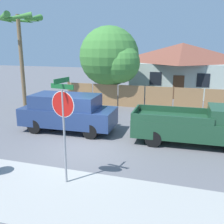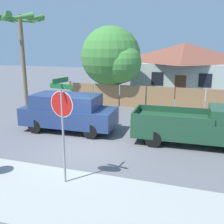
{
  "view_description": "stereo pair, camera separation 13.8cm",
  "coord_description": "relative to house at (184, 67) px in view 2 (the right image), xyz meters",
  "views": [
    {
      "loc": [
        4.36,
        -9.89,
        4.41
      ],
      "look_at": [
        1.1,
        0.59,
        1.6
      ],
      "focal_mm": 42.0,
      "sensor_mm": 36.0,
      "label": 1
    },
    {
      "loc": [
        4.49,
        -9.85,
        4.41
      ],
      "look_at": [
        1.1,
        0.59,
        1.6
      ],
      "focal_mm": 42.0,
      "sensor_mm": 36.0,
      "label": 2
    }
  ],
  "objects": [
    {
      "name": "red_suv",
      "position": [
        -5.0,
        -13.71,
        -1.35
      ],
      "size": [
        4.96,
        2.13,
        1.94
      ],
      "rotation": [
        0.0,
        0.0,
        0.04
      ],
      "color": "navy",
      "rests_on": "ground"
    },
    {
      "name": "orange_pickup",
      "position": [
        1.51,
        -13.7,
        -1.51
      ],
      "size": [
        5.49,
        2.17,
        1.8
      ],
      "rotation": [
        0.0,
        0.0,
        0.04
      ],
      "color": "#1E472D",
      "rests_on": "ground"
    },
    {
      "name": "palm_tree",
      "position": [
        -10.78,
        -9.29,
        3.26
      ],
      "size": [
        3.19,
        3.41,
        6.55
      ],
      "color": "brown",
      "rests_on": "ground"
    },
    {
      "name": "wooden_fence",
      "position": [
        -1.09,
        -7.37,
        -1.59
      ],
      "size": [
        14.09,
        0.12,
        1.7
      ],
      "color": "#997047",
      "rests_on": "ground"
    },
    {
      "name": "stop_sign",
      "position": [
        -2.63,
        -18.62,
        -0.04
      ],
      "size": [
        0.82,
        0.74,
        3.45
      ],
      "rotation": [
        0.0,
        0.0,
        -0.16
      ],
      "color": "gray",
      "rests_on": "ground"
    },
    {
      "name": "ground_plane",
      "position": [
        -3.22,
        -15.77,
        -2.4
      ],
      "size": [
        80.0,
        80.0,
        0.0
      ],
      "primitive_type": "plane",
      "color": "slate"
    },
    {
      "name": "oak_tree",
      "position": [
        -4.83,
        -6.58,
        1.09
      ],
      "size": [
        4.71,
        4.48,
        5.83
      ],
      "color": "brown",
      "rests_on": "ground"
    },
    {
      "name": "sidewalk_strip",
      "position": [
        -3.22,
        -19.37,
        -2.39
      ],
      "size": [
        36.0,
        3.2,
        0.01
      ],
      "color": "#A3A39E",
      "rests_on": "ground"
    },
    {
      "name": "house",
      "position": [
        0.0,
        0.0,
        0.0
      ],
      "size": [
        9.16,
        7.39,
        4.62
      ],
      "color": "#B2C1B7",
      "rests_on": "ground"
    }
  ]
}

